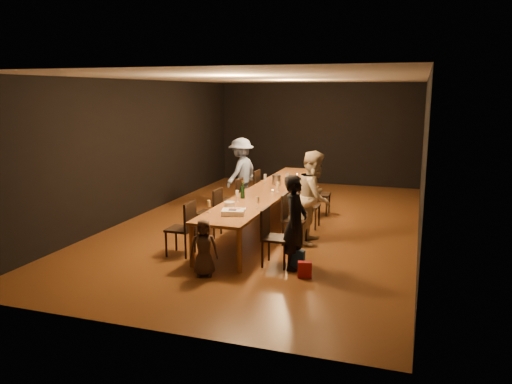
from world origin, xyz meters
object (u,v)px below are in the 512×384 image
(chair_right_3, at_px, (320,194))
(woman_birthday, at_px, (295,222))
(chair_left_3, at_px, (249,189))
(chair_left_0, at_px, (180,228))
(man_blue, at_px, (241,172))
(plate_stack, at_px, (230,205))
(chair_right_1, at_px, (295,219))
(child, at_px, (204,248))
(woman_tan, at_px, (314,197))
(chair_right_0, at_px, (277,237))
(chair_right_2, at_px, (309,205))
(champagne_bottle, at_px, (243,189))
(ice_bucket, at_px, (276,179))
(table, at_px, (269,191))
(chair_left_2, at_px, (231,200))
(chair_left_1, at_px, (209,212))
(birthday_cake, at_px, (233,212))

(chair_right_3, relative_size, woman_birthday, 0.62)
(chair_left_3, bearing_deg, chair_left_0, -180.00)
(man_blue, relative_size, plate_stack, 8.60)
(chair_right_1, distance_m, child, 2.18)
(woman_tan, height_order, man_blue, woman_tan)
(chair_right_0, height_order, plate_stack, chair_right_0)
(chair_right_0, relative_size, chair_right_2, 1.00)
(man_blue, bearing_deg, champagne_bottle, 33.31)
(chair_right_3, bearing_deg, chair_left_3, -90.00)
(chair_right_1, height_order, ice_bucket, ice_bucket)
(chair_right_3, xyz_separation_m, man_blue, (-2.00, 0.26, 0.36))
(table, xyz_separation_m, chair_left_2, (-0.85, 0.00, -0.24))
(man_blue, bearing_deg, chair_left_1, 19.19)
(table, height_order, woman_tan, woman_tan)
(woman_birthday, bearing_deg, champagne_bottle, 47.90)
(chair_right_3, bearing_deg, man_blue, -97.49)
(chair_left_1, bearing_deg, chair_right_1, -90.00)
(table, xyz_separation_m, chair_right_1, (0.85, -1.20, -0.24))
(woman_tan, height_order, child, woman_tan)
(chair_left_1, distance_m, chair_left_3, 2.40)
(plate_stack, bearing_deg, chair_right_1, 32.54)
(chair_right_0, bearing_deg, birthday_cake, -98.42)
(chair_right_1, height_order, birthday_cake, chair_right_1)
(chair_left_2, height_order, woman_birthday, woman_birthday)
(table, bearing_deg, chair_left_0, -109.50)
(chair_left_0, bearing_deg, child, -134.76)
(chair_right_2, distance_m, birthday_cake, 2.44)
(chair_right_1, bearing_deg, woman_tan, 129.22)
(chair_right_0, height_order, birthday_cake, chair_right_0)
(man_blue, distance_m, birthday_cake, 3.94)
(chair_left_2, bearing_deg, table, -90.00)
(chair_left_0, xyz_separation_m, chair_left_3, (0.00, 3.60, 0.00))
(child, bearing_deg, champagne_bottle, 71.74)
(chair_right_1, height_order, chair_left_1, same)
(table, height_order, woman_birthday, woman_birthday)
(man_blue, bearing_deg, ice_bucket, 64.84)
(chair_left_3, xyz_separation_m, champagne_bottle, (0.64, -2.23, 0.46))
(table, distance_m, chair_left_2, 0.88)
(chair_left_0, height_order, child, chair_left_0)
(chair_left_1, bearing_deg, chair_right_3, -35.31)
(chair_left_0, relative_size, champagne_bottle, 2.67)
(chair_right_0, height_order, chair_right_3, same)
(chair_right_3, relative_size, chair_left_1, 1.00)
(birthday_cake, xyz_separation_m, plate_stack, (-0.23, 0.44, 0.01))
(chair_right_0, bearing_deg, table, -160.50)
(chair_left_0, height_order, chair_left_3, same)
(chair_right_2, distance_m, ice_bucket, 1.10)
(man_blue, height_order, birthday_cake, man_blue)
(woman_tan, bearing_deg, chair_right_2, 18.85)
(chair_right_3, height_order, birthday_cake, chair_right_3)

